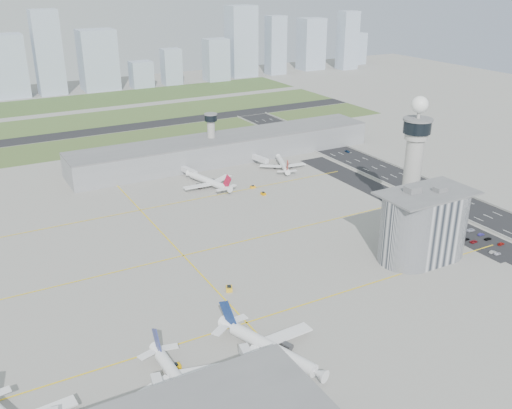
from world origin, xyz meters
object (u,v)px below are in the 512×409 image
airplane_far_a (208,177)px  tug_4 (263,193)px  secondary_tower (211,133)px  car_lot_2 (474,241)px  car_lot_8 (488,239)px  jet_bridge_far_0 (183,170)px  tug_2 (227,304)px  car_lot_3 (466,239)px  car_hw_4 (286,134)px  tug_1 (175,366)px  car_hw_2 (347,151)px  car_lot_11 (455,221)px  airplane_far_b (283,161)px  jet_bridge_far_1 (254,158)px  tug_5 (253,187)px  jet_bridge_near_2 (257,377)px  admin_building (424,225)px  car_lot_0 (497,254)px  car_lot_5 (443,229)px  car_hw_1 (421,187)px  airplane_near_b (179,375)px  tug_3 (229,288)px  car_lot_9 (481,234)px  car_lot_4 (449,232)px  control_tower (414,157)px  car_lot_7 (501,244)px  airplane_near_c (272,341)px  car_lot_10 (471,230)px

airplane_far_a → tug_4: 35.96m
secondary_tower → car_lot_2: size_ratio=7.69×
secondary_tower → car_lot_2: (54.12, -173.79, -18.23)m
airplane_far_a → car_lot_8: bearing=-160.9°
jet_bridge_far_0 → tug_2: size_ratio=5.04×
car_lot_3 → car_hw_4: bearing=-5.4°
tug_1 → car_hw_2: bearing=-47.3°
car_lot_11 → car_hw_2: bearing=-4.9°
airplane_far_b → car_lot_2: airplane_far_b is taller
tug_4 → car_hw_4: (78.46, 102.20, -0.25)m
airplane_far_b → jet_bridge_far_1: 22.28m
car_lot_8 → car_hw_2: bearing=-10.5°
tug_2 → tug_4: 117.23m
jet_bridge_far_1 → tug_5: 48.12m
jet_bridge_far_0 → car_hw_4: (104.86, 47.79, -2.23)m
car_hw_2 → tug_5: bearing=-156.8°
jet_bridge_near_2 → car_hw_2: 251.31m
jet_bridge_far_1 → car_hw_2: size_ratio=3.08×
admin_building → tug_5: (-23.56, 112.09, -14.48)m
tug_4 → car_lot_8: (63.88, -102.58, -0.22)m
car_lot_0 → car_lot_11: bearing=-10.0°
car_hw_4 → admin_building: bearing=-99.6°
admin_building → airplane_far_a: (-45.23, 127.90, -9.58)m
airplane_far_b → tug_2: (-104.10, -129.22, -4.17)m
secondary_tower → car_lot_5: size_ratio=8.08×
car_hw_1 → airplane_near_b: bearing=-157.3°
car_lot_11 → car_hw_4: size_ratio=1.13×
airplane_far_b → car_hw_2: bearing=-61.2°
car_hw_4 → tug_3: bearing=-121.8°
airplane_far_b → car_lot_9: airplane_far_b is taller
car_hw_1 → car_hw_2: car_hw_2 is taller
car_lot_4 → car_lot_5: bearing=-8.2°
tug_2 → car_lot_11: bearing=-157.3°
airplane_far_b → tug_2: airplane_far_b is taller
control_tower → airplane_near_b: control_tower is taller
jet_bridge_far_1 → car_lot_7: size_ratio=3.47×
jet_bridge_near_2 → jet_bridge_far_1: bearing=-18.5°
airplane_near_b → tug_3: airplane_near_b is taller
airplane_far_a → tug_4: airplane_far_a is taller
airplane_near_b → airplane_far_a: bearing=150.9°
tug_4 → tug_1: bearing=50.1°
car_lot_11 → car_hw_2: 126.28m
airplane_near_c → car_hw_4: 275.47m
car_lot_7 → car_lot_9: size_ratio=1.14×
airplane_far_a → car_lot_5: 135.49m
car_lot_7 → car_lot_10: bearing=-6.3°
jet_bridge_far_0 → car_lot_2: (82.12, -155.79, -2.27)m
jet_bridge_near_2 → car_lot_8: (145.28, 36.01, -2.20)m
admin_building → car_lot_4: 35.23m
control_tower → tug_2: (-113.36, -24.62, -34.23)m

